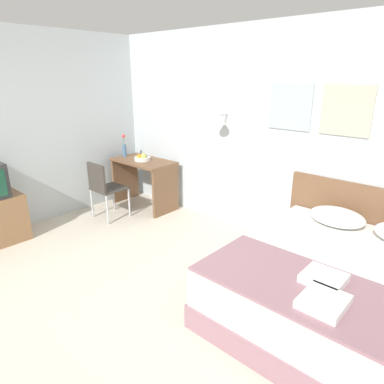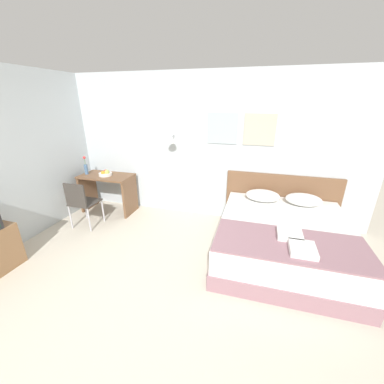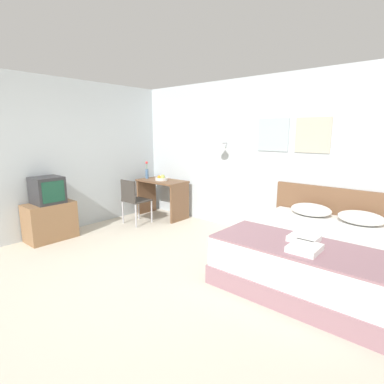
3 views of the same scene
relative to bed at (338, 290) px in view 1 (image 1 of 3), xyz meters
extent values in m
plane|color=beige|center=(-1.46, -1.66, -0.28)|extent=(24.00, 24.00, 0.00)
cube|color=silver|center=(-1.46, 1.08, 1.05)|extent=(5.88, 0.06, 2.65)
cube|color=#A8B7BC|center=(-1.11, 1.04, 1.42)|extent=(0.52, 0.02, 0.52)
cube|color=#B7B29E|center=(-0.48, 1.04, 1.42)|extent=(0.52, 0.02, 0.52)
cylinder|color=#B2B2B7|center=(-2.01, 0.97, 1.27)|extent=(0.02, 0.16, 0.02)
cone|color=white|center=(-2.01, 0.88, 1.22)|extent=(0.17, 0.17, 0.12)
cube|color=gray|center=(0.00, 0.00, -0.17)|extent=(1.82, 1.97, 0.22)
cube|color=white|center=(0.00, 0.00, 0.11)|extent=(1.78, 1.93, 0.34)
cube|color=brown|center=(0.00, 1.02, 0.20)|extent=(1.94, 0.06, 0.96)
ellipsoid|color=white|center=(-0.32, 0.73, 0.37)|extent=(0.56, 0.42, 0.17)
cube|color=gray|center=(0.00, -0.57, 0.30)|extent=(1.76, 0.79, 0.02)
cube|color=white|center=(0.01, -0.43, 0.34)|extent=(0.29, 0.27, 0.06)
cube|color=white|center=(0.12, -0.71, 0.34)|extent=(0.28, 0.32, 0.06)
cube|color=brown|center=(-3.34, 0.66, 0.48)|extent=(1.03, 0.56, 0.03)
cube|color=brown|center=(-3.83, 0.66, 0.09)|extent=(0.04, 0.51, 0.74)
cube|color=brown|center=(-2.84, 0.66, 0.09)|extent=(0.04, 0.51, 0.74)
cube|color=#3D3833|center=(-3.38, 0.02, 0.17)|extent=(0.43, 0.43, 0.02)
cube|color=#3D3833|center=(-3.38, -0.18, 0.38)|extent=(0.40, 0.03, 0.40)
cylinder|color=#B7B7BC|center=(-3.57, 0.22, -0.06)|extent=(0.03, 0.03, 0.44)
cylinder|color=#B7B7BC|center=(-3.18, 0.22, -0.06)|extent=(0.03, 0.03, 0.44)
cylinder|color=#B7B7BC|center=(-3.57, -0.17, -0.06)|extent=(0.03, 0.03, 0.44)
cylinder|color=#B7B7BC|center=(-3.18, -0.17, -0.06)|extent=(0.03, 0.03, 0.44)
cylinder|color=silver|center=(-3.33, 0.64, 0.52)|extent=(0.25, 0.25, 0.05)
sphere|color=#B2C156|center=(-3.28, 0.63, 0.57)|extent=(0.09, 0.09, 0.09)
sphere|color=red|center=(-3.35, 0.69, 0.56)|extent=(0.08, 0.08, 0.08)
sphere|color=orange|center=(-3.35, 0.59, 0.56)|extent=(0.07, 0.07, 0.07)
cylinder|color=#4C7099|center=(-3.75, 0.62, 0.59)|extent=(0.07, 0.07, 0.20)
cylinder|color=#3D7538|center=(-3.75, 0.62, 0.76)|extent=(0.01, 0.01, 0.14)
sphere|color=#DB3838|center=(-3.75, 0.62, 0.83)|extent=(0.06, 0.06, 0.06)
camera|label=1|loc=(0.75, -2.73, 1.78)|focal=32.00mm
camera|label=2|loc=(-0.47, -3.17, 1.89)|focal=22.00mm
camera|label=3|loc=(1.08, -3.56, 1.47)|focal=28.00mm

